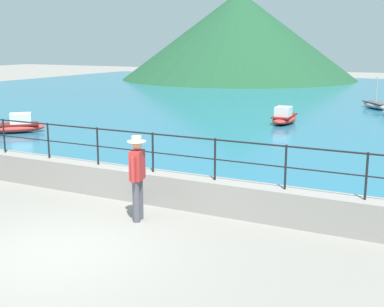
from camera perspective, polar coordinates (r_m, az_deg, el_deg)
ground_plane at (r=9.43m, az=-14.64°, el=-10.36°), size 120.00×120.00×0.00m
promenade_wall at (r=11.74m, az=-4.30°, el=-3.69°), size 20.00×0.56×0.70m
railing at (r=11.52m, az=-4.37°, el=0.93°), size 18.44×0.04×0.90m
lake_water at (r=32.98m, az=16.81°, el=5.50°), size 64.00×44.32×0.06m
hill_main at (r=51.76m, az=5.20°, el=12.83°), size 23.01×23.01×8.43m
person_walking at (r=10.38m, az=-6.07°, el=-2.26°), size 0.38×0.56×1.75m
boat_0 at (r=29.76m, az=19.74°, el=5.09°), size 2.08×2.39×1.72m
boat_2 at (r=23.17m, az=10.16°, el=3.96°), size 1.05×2.36×0.76m
boat_5 at (r=21.64m, az=-18.93°, el=2.92°), size 2.28×2.24×0.76m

